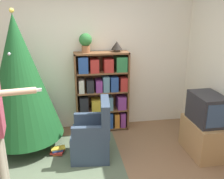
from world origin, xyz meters
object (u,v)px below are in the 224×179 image
(bookshelf, at_px, (102,93))
(table_lamp, at_px, (117,46))
(armchair, at_px, (93,137))
(television, at_px, (207,108))
(potted_plant, at_px, (86,41))
(christmas_tree, at_px, (19,78))

(bookshelf, distance_m, table_lamp, 0.89)
(armchair, distance_m, table_lamp, 1.64)
(television, bearing_deg, bookshelf, 142.53)
(television, xyz_separation_m, table_lamp, (-1.18, 1.11, 0.81))
(bookshelf, relative_size, television, 2.46)
(television, xyz_separation_m, armchair, (-1.71, 0.18, -0.43))
(armchair, relative_size, table_lamp, 4.60)
(table_lamp, bearing_deg, television, -43.30)
(bookshelf, bearing_deg, potted_plant, 179.01)
(christmas_tree, relative_size, armchair, 2.38)
(potted_plant, height_order, table_lamp, potted_plant)
(potted_plant, xyz_separation_m, table_lamp, (0.54, 0.00, -0.09))
(armchair, bearing_deg, television, 89.91)
(bookshelf, height_order, television, bookshelf)
(bookshelf, xyz_separation_m, table_lamp, (0.26, 0.00, 0.85))
(christmas_tree, relative_size, potted_plant, 6.66)
(christmas_tree, bearing_deg, table_lamp, 15.69)
(potted_plant, bearing_deg, television, -32.85)
(bookshelf, distance_m, television, 1.81)
(television, bearing_deg, table_lamp, 136.70)
(bookshelf, xyz_separation_m, armchair, (-0.27, -0.92, -0.39))
(christmas_tree, xyz_separation_m, armchair, (1.06, -0.48, -0.85))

